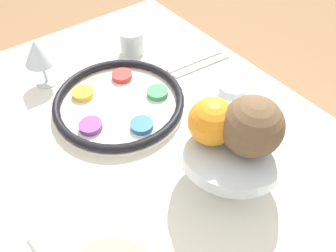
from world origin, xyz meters
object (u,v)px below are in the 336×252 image
(wine_glass, at_px, (38,53))
(cup_far, at_px, (132,42))
(cup_near, at_px, (231,95))
(seder_plate, at_px, (119,102))
(orange_fruit, at_px, (212,122))
(fruit_stand, at_px, (232,149))
(coconut, at_px, (252,126))

(wine_glass, height_order, cup_far, wine_glass)
(cup_near, bearing_deg, wine_glass, -138.14)
(seder_plate, xyz_separation_m, cup_near, (0.17, 0.22, 0.02))
(orange_fruit, height_order, cup_far, orange_fruit)
(wine_glass, distance_m, fruit_stand, 0.54)
(wine_glass, xyz_separation_m, orange_fruit, (0.48, 0.14, 0.07))
(fruit_stand, distance_m, cup_near, 0.22)
(orange_fruit, distance_m, cup_far, 0.49)
(fruit_stand, distance_m, coconut, 0.08)
(wine_glass, height_order, cup_near, wine_glass)
(orange_fruit, bearing_deg, wine_glass, -163.58)
(seder_plate, xyz_separation_m, coconut, (0.34, 0.07, 0.15))
(wine_glass, relative_size, cup_far, 1.80)
(coconut, distance_m, cup_far, 0.54)
(coconut, distance_m, cup_near, 0.26)
(fruit_stand, distance_m, cup_far, 0.50)
(fruit_stand, bearing_deg, cup_near, 133.74)
(seder_plate, height_order, coconut, coconut)
(wine_glass, bearing_deg, cup_near, 41.86)
(cup_near, bearing_deg, seder_plate, -126.63)
(seder_plate, relative_size, cup_far, 4.52)
(seder_plate, distance_m, coconut, 0.38)
(fruit_stand, xyz_separation_m, coconut, (0.02, 0.01, 0.08))
(seder_plate, distance_m, cup_near, 0.28)
(fruit_stand, bearing_deg, orange_fruit, -135.75)
(seder_plate, bearing_deg, coconut, 12.48)
(wine_glass, relative_size, orange_fruit, 1.48)
(orange_fruit, xyz_separation_m, coconut, (0.06, 0.04, 0.01))
(fruit_stand, relative_size, orange_fruit, 2.41)
(fruit_stand, xyz_separation_m, cup_near, (-0.15, 0.15, -0.06))
(fruit_stand, distance_m, orange_fruit, 0.08)
(wine_glass, distance_m, coconut, 0.57)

